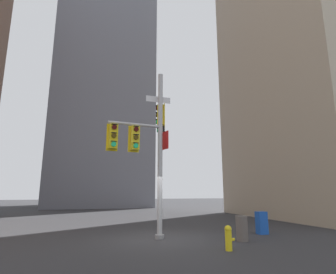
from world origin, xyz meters
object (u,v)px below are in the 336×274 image
signal_pole_assembly (151,136)px  fire_hydrant (228,237)px  newspaper_box (262,223)px  trash_bin (242,228)px

signal_pole_assembly → fire_hydrant: size_ratio=9.06×
fire_hydrant → signal_pole_assembly: bearing=119.5°
signal_pole_assembly → newspaper_box: 6.43m
trash_bin → newspaper_box: bearing=35.2°
signal_pole_assembly → newspaper_box: size_ratio=7.28×
signal_pole_assembly → newspaper_box: (5.06, -0.73, -3.90)m
signal_pole_assembly → fire_hydrant: signal_pole_assembly is taller
trash_bin → fire_hydrant: bearing=-134.4°
fire_hydrant → newspaper_box: newspaper_box is taller
fire_hydrant → newspaper_box: size_ratio=0.80×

